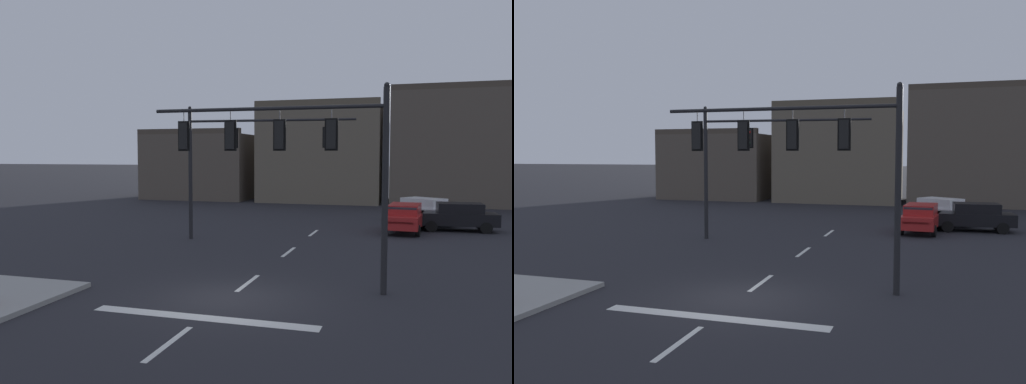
{
  "view_description": "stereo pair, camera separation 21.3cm",
  "coord_description": "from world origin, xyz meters",
  "views": [
    {
      "loc": [
        5.38,
        -14.74,
        4.35
      ],
      "look_at": [
        -0.53,
        4.7,
        2.92
      ],
      "focal_mm": 36.76,
      "sensor_mm": 36.0,
      "label": 1
    },
    {
      "loc": [
        5.58,
        -14.68,
        4.35
      ],
      "look_at": [
        -0.53,
        4.7,
        2.92
      ],
      "focal_mm": 36.76,
      "sensor_mm": 36.0,
      "label": 2
    }
  ],
  "objects": [
    {
      "name": "ground_plane",
      "position": [
        0.0,
        0.0,
        0.0
      ],
      "size": [
        400.0,
        400.0,
        0.0
      ],
      "primitive_type": "plane",
      "color": "#232328"
    },
    {
      "name": "signal_mast_far_side",
      "position": [
        -3.0,
        10.41,
        4.67
      ],
      "size": [
        8.49,
        0.84,
        6.86
      ],
      "color": "black",
      "rests_on": "ground"
    },
    {
      "name": "car_lot_nearside",
      "position": [
        7.77,
        17.29,
        0.86
      ],
      "size": [
        4.54,
        2.13,
        1.61
      ],
      "color": "black",
      "rests_on": "ground"
    },
    {
      "name": "signal_mast_near_side",
      "position": [
        1.77,
        1.81,
        4.55
      ],
      "size": [
        7.81,
        0.43,
        6.57
      ],
      "color": "black",
      "rests_on": "ground"
    },
    {
      "name": "building_row",
      "position": [
        9.95,
        35.61,
        4.51
      ],
      "size": [
        57.21,
        11.29,
        11.28
      ],
      "color": "brown",
      "rests_on": "ground"
    },
    {
      "name": "lane_centreline",
      "position": [
        0.0,
        2.0,
        0.0
      ],
      "size": [
        0.16,
        26.4,
        0.01
      ],
      "color": "silver",
      "rests_on": "ground"
    },
    {
      "name": "car_lot_middle",
      "position": [
        4.88,
        15.83,
        0.86
      ],
      "size": [
        2.25,
        4.58,
        1.61
      ],
      "color": "#A81E1E",
      "rests_on": "ground"
    },
    {
      "name": "stop_bar_paint",
      "position": [
        0.0,
        -2.0,
        0.0
      ],
      "size": [
        6.4,
        0.5,
        0.01
      ],
      "primitive_type": "cube",
      "color": "silver",
      "rests_on": "ground"
    },
    {
      "name": "car_lot_farside",
      "position": [
        6.04,
        20.21,
        0.86
      ],
      "size": [
        4.62,
        4.03,
        1.61
      ],
      "color": "silver",
      "rests_on": "ground"
    }
  ]
}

